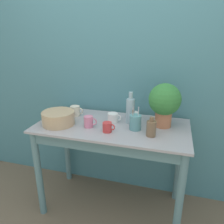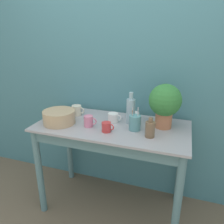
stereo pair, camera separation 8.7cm
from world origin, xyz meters
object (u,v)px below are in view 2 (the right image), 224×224
at_px(bowl_wash_large, 59,117).
at_px(bottle_short, 150,129).
at_px(bowl_small_enamel_white, 133,116).
at_px(mug_white, 113,118).
at_px(utensil_cup, 135,123).
at_px(bottle_tall, 131,111).
at_px(mug_red, 106,127).
at_px(potted_plant, 165,102).
at_px(mug_cream, 77,110).
at_px(mug_pink, 89,121).

relative_size(bowl_wash_large, bottle_short, 1.79).
bearing_deg(bottle_short, bowl_small_enamel_white, 122.72).
bearing_deg(mug_white, bottle_short, -28.44).
height_order(mug_white, utensil_cup, utensil_cup).
xyz_separation_m(bottle_tall, utensil_cup, (0.07, -0.13, -0.05)).
bearing_deg(mug_red, bowl_wash_large, 175.79).
relative_size(potted_plant, mug_cream, 2.90).
distance_m(bottle_short, mug_cream, 0.79).
relative_size(bottle_tall, mug_cream, 2.21).
relative_size(mug_cream, mug_red, 1.20).
xyz_separation_m(mug_cream, bowl_small_enamel_white, (0.54, 0.08, -0.02)).
height_order(mug_cream, mug_white, mug_cream).
height_order(potted_plant, mug_pink, potted_plant).
xyz_separation_m(mug_pink, mug_white, (0.17, 0.16, -0.01)).
distance_m(mug_cream, utensil_cup, 0.63).
bearing_deg(mug_white, potted_plant, 3.39).
bearing_deg(mug_cream, bowl_small_enamel_white, 8.83).
relative_size(potted_plant, utensil_cup, 1.87).
bearing_deg(mug_cream, potted_plant, -1.66).
bearing_deg(mug_pink, bowl_small_enamel_white, 43.35).
distance_m(bottle_short, mug_white, 0.41).
height_order(bowl_wash_large, mug_white, bowl_wash_large).
bearing_deg(utensil_cup, bottle_short, -31.93).
relative_size(bowl_wash_large, bowl_small_enamel_white, 2.47).
bearing_deg(bottle_short, mug_cream, 161.91).
distance_m(bottle_tall, bottle_short, 0.30).
distance_m(mug_red, mug_pink, 0.18).
xyz_separation_m(mug_red, bowl_small_enamel_white, (0.14, 0.35, -0.01)).
relative_size(bowl_wash_large, mug_red, 2.62).
height_order(potted_plant, mug_cream, potted_plant).
bearing_deg(mug_pink, potted_plant, 17.50).
bearing_deg(mug_cream, bottle_short, -18.09).
distance_m(mug_red, bowl_small_enamel_white, 0.38).
bearing_deg(mug_pink, bottle_short, -3.37).
relative_size(mug_red, bowl_small_enamel_white, 0.94).
bearing_deg(potted_plant, mug_cream, 178.34).
xyz_separation_m(mug_red, utensil_cup, (0.21, 0.11, 0.02)).
relative_size(bottle_short, mug_pink, 1.37).
xyz_separation_m(potted_plant, bowl_small_enamel_white, (-0.29, 0.11, -0.19)).
bearing_deg(bowl_small_enamel_white, mug_cream, -171.17).
bearing_deg(mug_red, bottle_short, 3.16).
xyz_separation_m(mug_cream, mug_pink, (0.22, -0.21, -0.00)).
bearing_deg(mug_pink, mug_cream, 136.26).
bearing_deg(potted_plant, bottle_tall, -178.43).
xyz_separation_m(bottle_tall, bowl_small_enamel_white, (-0.00, 0.12, -0.09)).
height_order(bowl_wash_large, utensil_cup, utensil_cup).
distance_m(bowl_wash_large, utensil_cup, 0.67).
height_order(potted_plant, bottle_tall, potted_plant).
relative_size(potted_plant, bowl_wash_large, 1.33).
distance_m(bowl_wash_large, bottle_short, 0.81).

